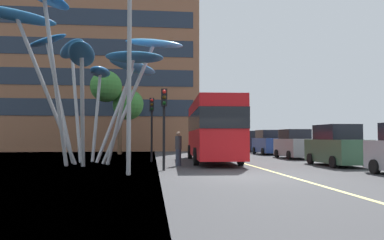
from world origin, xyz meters
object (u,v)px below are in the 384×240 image
at_px(car_parked_far, 294,145).
at_px(traffic_light_kerb_far, 152,116).
at_px(traffic_light_kerb_near, 164,111).
at_px(pedestrian, 178,149).
at_px(street_lamp, 136,41).
at_px(car_side_street, 268,143).
at_px(car_far_side, 245,142).
at_px(red_bus, 212,127).
at_px(leaf_sculpture, 91,54).
at_px(car_parked_mid, 337,147).

bearing_deg(car_parked_far, traffic_light_kerb_far, -164.06).
bearing_deg(traffic_light_kerb_near, pedestrian, 72.42).
relative_size(traffic_light_kerb_far, street_lamp, 0.45).
xyz_separation_m(car_side_street, car_far_side, (-0.48, 6.13, 0.02)).
bearing_deg(car_far_side, car_parked_far, -88.06).
distance_m(red_bus, street_lamp, 9.43).
xyz_separation_m(red_bus, traffic_light_kerb_far, (-3.72, -0.01, 0.69)).
xyz_separation_m(leaf_sculpture, street_lamp, (2.83, -6.65, -0.90)).
relative_size(traffic_light_kerb_near, pedestrian, 2.07).
bearing_deg(car_far_side, traffic_light_kerb_near, -113.26).
bearing_deg(pedestrian, street_lamp, -114.66).
xyz_separation_m(traffic_light_kerb_far, car_parked_mid, (9.74, -3.98, -1.80)).
relative_size(red_bus, car_far_side, 2.77).
xyz_separation_m(traffic_light_kerb_near, car_far_side, (9.11, 21.20, -1.68)).
relative_size(car_parked_mid, car_parked_far, 1.07).
relative_size(traffic_light_kerb_near, car_parked_mid, 0.86).
height_order(red_bus, car_parked_mid, red_bus).
distance_m(car_parked_mid, street_lamp, 11.88).
relative_size(car_parked_mid, car_far_side, 1.10).
height_order(traffic_light_kerb_far, pedestrian, traffic_light_kerb_far).
bearing_deg(car_side_street, leaf_sculpture, -143.14).
bearing_deg(red_bus, car_parked_mid, -33.52).
bearing_deg(traffic_light_kerb_far, car_parked_mid, -22.21).
xyz_separation_m(leaf_sculpture, car_far_side, (13.16, 16.36, -5.31)).
bearing_deg(leaf_sculpture, traffic_light_kerb_near, -50.04).
distance_m(traffic_light_kerb_near, car_side_street, 17.94).
relative_size(red_bus, car_parked_mid, 2.52).
bearing_deg(car_far_side, leaf_sculpture, -128.81).
bearing_deg(car_parked_mid, leaf_sculpture, 167.34).
bearing_deg(red_bus, car_far_side, 68.82).
height_order(red_bus, traffic_light_kerb_near, red_bus).
bearing_deg(red_bus, car_parked_far, 24.28).
distance_m(traffic_light_kerb_near, traffic_light_kerb_far, 5.86).
bearing_deg(leaf_sculpture, traffic_light_kerb_far, 16.03).
height_order(traffic_light_kerb_near, car_side_street, traffic_light_kerb_near).
bearing_deg(car_side_street, traffic_light_kerb_far, -137.73).
height_order(traffic_light_kerb_far, street_lamp, street_lamp).
bearing_deg(car_parked_far, red_bus, -155.72).
bearing_deg(car_side_street, car_parked_mid, -91.80).
bearing_deg(red_bus, traffic_light_kerb_near, -118.43).
bearing_deg(traffic_light_kerb_far, traffic_light_kerb_near, -84.55).
height_order(car_parked_mid, car_parked_far, car_parked_mid).
height_order(car_side_street, pedestrian, car_side_street).
relative_size(traffic_light_kerb_far, car_side_street, 0.88).
xyz_separation_m(traffic_light_kerb_far, pedestrian, (1.40, -3.17, -1.90)).
height_order(leaf_sculpture, pedestrian, leaf_sculpture).
relative_size(red_bus, car_side_street, 2.47).
relative_size(car_parked_far, car_side_street, 0.92).
bearing_deg(red_bus, pedestrian, -126.14).
bearing_deg(traffic_light_kerb_near, leaf_sculpture, 129.96).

